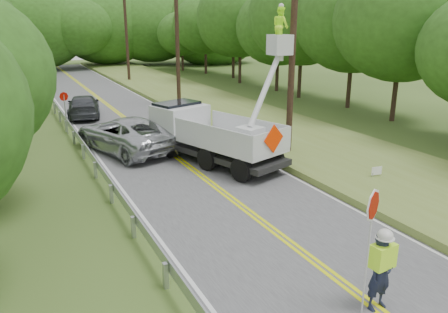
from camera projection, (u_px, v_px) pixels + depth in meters
name	position (u px, v px, depth m)	size (l,w,h in m)	color
ground	(322.00, 268.00, 11.97)	(140.00, 140.00, 0.00)	#39511F
road	(159.00, 144.00, 23.95)	(7.20, 96.00, 0.03)	#474749
guardrail	(78.00, 139.00, 22.86)	(0.18, 48.00, 0.77)	#A1A6AA
utility_poles	(217.00, 40.00, 27.09)	(1.60, 43.30, 10.00)	black
tall_grass_verge	(270.00, 128.00, 26.92)	(7.00, 96.00, 0.30)	olive
treeline_right	(295.00, 24.00, 37.31)	(9.97, 53.75, 10.72)	#332319
treeline_horizon	(67.00, 27.00, 58.97)	(58.21, 15.02, 12.04)	#274B16
flagger	(381.00, 267.00, 9.98)	(1.15, 0.50, 3.04)	#191E33
bucket_truck	(206.00, 126.00, 21.07)	(5.60, 7.55, 6.98)	black
suv_silver	(126.00, 134.00, 22.37)	(2.91, 6.31, 1.75)	#B6B9BE
suv_darkgrey	(84.00, 106.00, 30.36)	(2.07, 5.09, 1.48)	#3D4045
stop_sign_permanent	(65.00, 107.00, 25.42)	(0.51, 0.19, 2.50)	#A1A6AA
yard_sign	(377.00, 172.00, 18.05)	(0.48, 0.08, 0.70)	white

